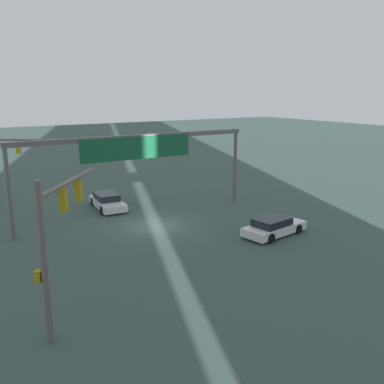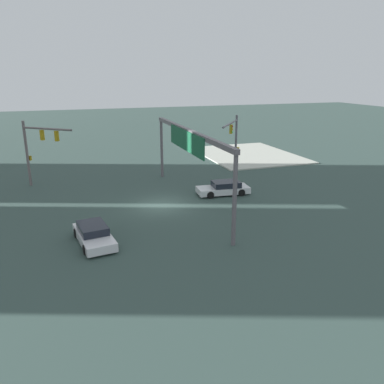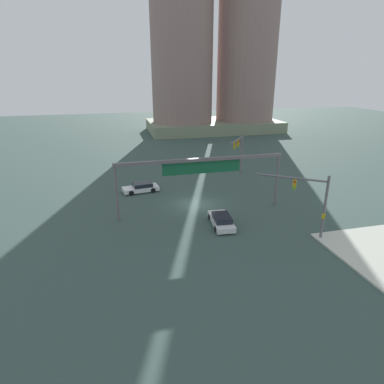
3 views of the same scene
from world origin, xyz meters
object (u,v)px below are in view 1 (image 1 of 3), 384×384
(traffic_signal_opposite_side, at_px, (1,159))
(sedan_car_waiting_far, at_px, (107,201))
(traffic_signal_near_corner, at_px, (56,228))
(sedan_car_approaching, at_px, (274,227))

(traffic_signal_opposite_side, xyz_separation_m, sedan_car_waiting_far, (-7.14, 4.17, -3.52))
(traffic_signal_opposite_side, relative_size, sedan_car_waiting_far, 1.28)
(traffic_signal_near_corner, xyz_separation_m, traffic_signal_opposite_side, (-0.95, -20.10, -0.08))
(sedan_car_approaching, bearing_deg, traffic_signal_near_corner, -174.26)
(traffic_signal_opposite_side, bearing_deg, traffic_signal_near_corner, -55.99)
(traffic_signal_opposite_side, xyz_separation_m, sedan_car_approaching, (-14.09, 16.40, -3.52))
(traffic_signal_near_corner, bearing_deg, traffic_signal_opposite_side, 35.90)
(sedan_car_approaching, xyz_separation_m, sedan_car_waiting_far, (6.95, -12.23, 0.00))
(traffic_signal_near_corner, relative_size, sedan_car_approaching, 1.31)
(sedan_car_waiting_far, bearing_deg, traffic_signal_opposite_side, -115.44)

